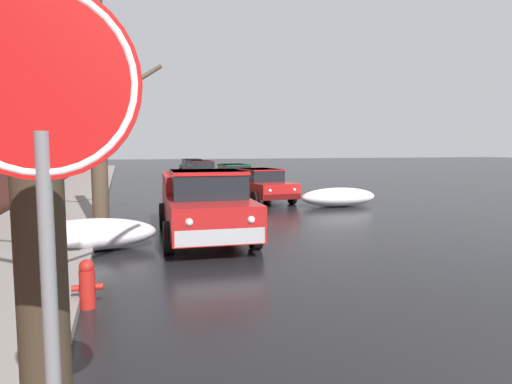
% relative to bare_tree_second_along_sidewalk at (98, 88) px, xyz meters
% --- Properties ---
extents(left_sidewalk_slab, '(3.12, 80.00, 0.15)m').
position_rel_bare_tree_second_along_sidewalk_xyz_m(left_sidewalk_slab, '(-1.67, 7.73, -3.74)').
color(left_sidewalk_slab, gray).
rests_on(left_sidewalk_slab, ground).
extents(brick_townhouse_facade, '(0.63, 80.00, 8.31)m').
position_rel_bare_tree_second_along_sidewalk_xyz_m(brick_townhouse_facade, '(-3.73, 7.71, 0.34)').
color(brick_townhouse_facade, brown).
rests_on(brick_townhouse_facade, ground).
extents(snow_bank_mid_block_left, '(2.87, 1.42, 0.69)m').
position_rel_bare_tree_second_along_sidewalk_xyz_m(snow_bank_mid_block_left, '(-0.20, -1.76, -3.47)').
color(snow_bank_mid_block_left, white).
rests_on(snow_bank_mid_block_left, ground).
extents(snow_bank_near_corner_right, '(3.14, 1.38, 0.74)m').
position_rel_bare_tree_second_along_sidewalk_xyz_m(snow_bank_near_corner_right, '(8.76, 3.34, -3.45)').
color(snow_bank_near_corner_right, white).
rests_on(snow_bank_near_corner_right, ground).
extents(bare_tree_second_along_sidewalk, '(3.10, 2.51, 7.40)m').
position_rel_bare_tree_second_along_sidewalk_xyz_m(bare_tree_second_along_sidewalk, '(0.00, 0.00, 0.00)').
color(bare_tree_second_along_sidewalk, '#4C3D2D').
rests_on(bare_tree_second_along_sidewalk, ground).
extents(pickup_truck_red_approaching_near_lane, '(2.38, 5.54, 1.76)m').
position_rel_bare_tree_second_along_sidewalk_xyz_m(pickup_truck_red_approaching_near_lane, '(2.49, -1.28, -2.93)').
color(pickup_truck_red_approaching_near_lane, red).
rests_on(pickup_truck_red_approaching_near_lane, ground).
extents(sedan_red_parked_kerbside_close, '(2.12, 4.25, 1.42)m').
position_rel_bare_tree_second_along_sidewalk_xyz_m(sedan_red_parked_kerbside_close, '(6.27, 5.68, -3.06)').
color(sedan_red_parked_kerbside_close, red).
rests_on(sedan_red_parked_kerbside_close, ground).
extents(sedan_green_parked_kerbside_mid, '(1.89, 4.10, 1.42)m').
position_rel_bare_tree_second_along_sidewalk_xyz_m(sedan_green_parked_kerbside_mid, '(6.64, 11.61, -3.06)').
color(sedan_green_parked_kerbside_mid, '#1E5633').
rests_on(sedan_green_parked_kerbside_mid, ground).
extents(sedan_maroon_parked_far_down_block, '(2.19, 4.46, 1.42)m').
position_rel_bare_tree_second_along_sidewalk_xyz_m(sedan_maroon_parked_far_down_block, '(6.15, 19.46, -3.06)').
color(sedan_maroon_parked_far_down_block, maroon).
rests_on(sedan_maroon_parked_far_down_block, ground).
extents(sedan_black_queued_behind_truck, '(1.92, 4.30, 1.42)m').
position_rel_bare_tree_second_along_sidewalk_xyz_m(sedan_black_queued_behind_truck, '(6.51, 25.83, -3.06)').
color(sedan_black_queued_behind_truck, black).
rests_on(sedan_black_queued_behind_truck, ground).
extents(fire_hydrant, '(0.42, 0.22, 0.71)m').
position_rel_bare_tree_second_along_sidewalk_xyz_m(fire_hydrant, '(-0.00, -5.60, -3.46)').
color(fire_hydrant, '#B21E19').
rests_on(fire_hydrant, ground).
extents(stop_sign_at_corner, '(0.76, 0.08, 2.90)m').
position_rel_bare_tree_second_along_sidewalk_xyz_m(stop_sign_at_corner, '(0.21, -10.20, -1.57)').
color(stop_sign_at_corner, slate).
rests_on(stop_sign_at_corner, ground).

